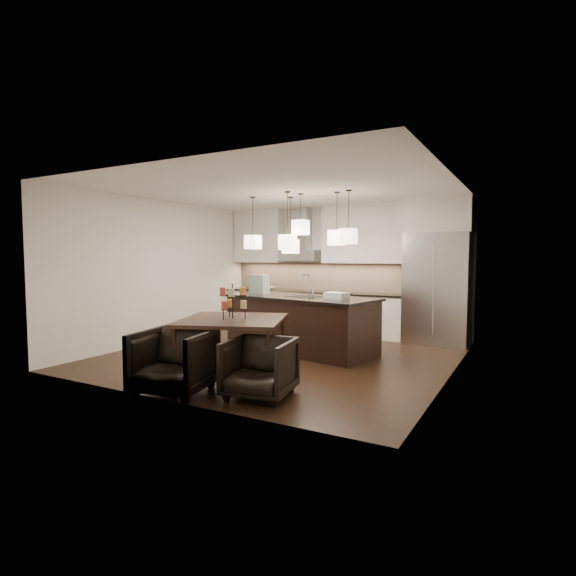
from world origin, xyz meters
The scene contains 37 objects.
floor centered at (0.00, 0.00, -0.01)m, with size 5.50×5.50×0.02m, color black.
ceiling centered at (0.00, 0.00, 2.81)m, with size 5.50×5.50×0.02m, color white.
wall_back centered at (0.00, 2.76, 1.40)m, with size 5.50×0.02×2.80m, color silver.
wall_front centered at (0.00, -2.76, 1.40)m, with size 5.50×0.02×2.80m, color silver.
wall_left centered at (-2.76, 0.00, 1.40)m, with size 0.02×5.50×2.80m, color silver.
wall_right centered at (2.76, 0.00, 1.40)m, with size 0.02×5.50×2.80m, color silver.
refrigerator centered at (2.10, 2.38, 1.07)m, with size 1.20×0.72×2.15m, color #B7B7BA.
fridge_panel centered at (2.10, 2.38, 2.47)m, with size 1.26×0.72×0.65m, color silver.
lower_cabinets centered at (-0.62, 2.43, 0.44)m, with size 4.21×0.62×0.88m, color silver.
countertop centered at (-0.62, 2.43, 0.90)m, with size 4.21×0.66×0.04m, color black.
backsplash centered at (-0.62, 2.73, 1.24)m, with size 4.21×0.02×0.63m, color #CEAF9A.
upper_cab_left centered at (-2.10, 2.57, 2.17)m, with size 1.25×0.35×1.25m, color silver.
upper_cab_right centered at (0.55, 2.57, 2.17)m, with size 1.86×0.35×1.25m, color silver.
hood_canopy centered at (-0.93, 2.48, 1.72)m, with size 0.90×0.52×0.24m, color #B7B7BA.
hood_chimney centered at (-0.93, 2.59, 2.32)m, with size 0.30×0.28×0.96m, color #B7B7BA.
fruit_bowl centered at (-1.69, 2.38, 0.95)m, with size 0.26×0.26×0.06m, color silver.
island_body centered at (0.09, 0.49, 0.47)m, with size 2.68×1.07×0.94m, color black.
island_top centered at (0.09, 0.49, 0.97)m, with size 2.77×1.16×0.04m, color black.
faucet centered at (0.22, 0.57, 1.19)m, with size 0.11×0.26×0.41m, color silver, non-canonical shape.
tote_bag centered at (-0.85, 0.61, 1.17)m, with size 0.36×0.19×0.36m, color #1D5130.
food_container centered at (0.85, 0.35, 1.04)m, with size 0.36×0.26×0.11m, color silver.
dining_table centered at (0.07, -1.54, 0.42)m, with size 1.39×1.39×0.84m, color black, non-canonical shape.
candelabra centered at (0.07, -1.54, 1.08)m, with size 0.40×0.40×0.49m, color black, non-canonical shape.
candle_a centered at (0.22, -1.48, 1.03)m, with size 0.08×0.08×0.11m, color #D9CE85.
candle_b centered at (-0.05, -1.44, 1.03)m, with size 0.08×0.08×0.11m, color orange.
candle_c centered at (0.05, -1.69, 1.03)m, with size 0.08×0.08×0.11m, color #AE4731.
candle_d centered at (0.15, -1.40, 1.21)m, with size 0.08×0.08×0.11m, color orange.
candle_e centered at (-0.07, -1.57, 1.21)m, with size 0.08×0.08×0.11m, color #AE4731.
candle_f centered at (0.15, -1.66, 1.21)m, with size 0.08×0.08×0.11m, color #D9CE85.
armchair_left centered at (-0.12, -2.51, 0.40)m, with size 0.86×0.89×0.81m, color black.
armchair_right centered at (0.89, -2.12, 0.36)m, with size 0.77×0.79×0.72m, color black.
pendant_a centered at (-0.88, 0.44, 1.96)m, with size 0.24×0.24×0.26m, color #F9DDBD.
pendant_b centered at (-0.26, 0.77, 1.88)m, with size 0.24×0.24×0.26m, color #F9DDBD.
pendant_c centered at (0.11, 0.46, 2.21)m, with size 0.24×0.24×0.26m, color #F9DDBD.
pendant_d centered at (0.74, 0.59, 2.02)m, with size 0.24×0.24×0.26m, color #F9DDBD.
pendant_e centered at (1.00, 0.48, 2.03)m, with size 0.24×0.24×0.26m, color #F9DDBD.
pendant_f centered at (0.02, 0.15, 1.94)m, with size 0.24×0.24×0.26m, color #F9DDBD.
Camera 1 is at (3.76, -6.61, 1.71)m, focal length 28.00 mm.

